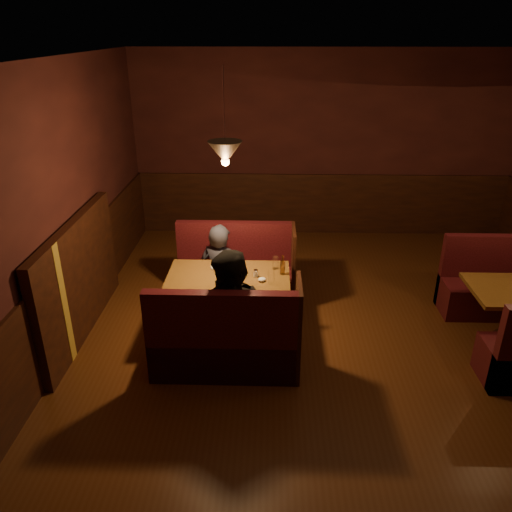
{
  "coord_description": "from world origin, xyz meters",
  "views": [
    {
      "loc": [
        -0.84,
        -4.39,
        3.15
      ],
      "look_at": [
        -0.98,
        0.4,
        0.95
      ],
      "focal_mm": 35.0,
      "sensor_mm": 36.0,
      "label": 1
    }
  ],
  "objects_px": {
    "main_bench_far": "(236,277)",
    "diner_b": "(234,299)",
    "diner_a": "(220,253)",
    "main_bench_near": "(226,347)",
    "main_table": "(230,289)",
    "second_bench_far": "(497,288)"
  },
  "relations": [
    {
      "from": "main_bench_far",
      "to": "diner_b",
      "type": "height_order",
      "value": "diner_b"
    },
    {
      "from": "diner_a",
      "to": "main_bench_near",
      "type": "bearing_deg",
      "value": 118.85
    },
    {
      "from": "diner_a",
      "to": "diner_b",
      "type": "distance_m",
      "value": 1.3
    },
    {
      "from": "main_table",
      "to": "main_bench_near",
      "type": "relative_size",
      "value": 0.91
    },
    {
      "from": "main_table",
      "to": "diner_a",
      "type": "xyz_separation_m",
      "value": [
        -0.16,
        0.58,
        0.17
      ]
    },
    {
      "from": "second_bench_far",
      "to": "diner_a",
      "type": "height_order",
      "value": "diner_a"
    },
    {
      "from": "second_bench_far",
      "to": "diner_b",
      "type": "relative_size",
      "value": 0.8
    },
    {
      "from": "second_bench_far",
      "to": "diner_b",
      "type": "distance_m",
      "value": 3.36
    },
    {
      "from": "main_bench_near",
      "to": "diner_b",
      "type": "distance_m",
      "value": 0.51
    },
    {
      "from": "main_bench_near",
      "to": "second_bench_far",
      "type": "distance_m",
      "value": 3.42
    },
    {
      "from": "diner_b",
      "to": "second_bench_far",
      "type": "bearing_deg",
      "value": 40.71
    },
    {
      "from": "main_table",
      "to": "diner_a",
      "type": "bearing_deg",
      "value": 105.76
    },
    {
      "from": "main_table",
      "to": "main_bench_near",
      "type": "xyz_separation_m",
      "value": [
        0.01,
        -0.75,
        -0.23
      ]
    },
    {
      "from": "diner_a",
      "to": "diner_b",
      "type": "height_order",
      "value": "diner_b"
    },
    {
      "from": "main_bench_far",
      "to": "second_bench_far",
      "type": "distance_m",
      "value": 3.16
    },
    {
      "from": "main_table",
      "to": "diner_b",
      "type": "bearing_deg",
      "value": -82.21
    },
    {
      "from": "main_table",
      "to": "second_bench_far",
      "type": "height_order",
      "value": "second_bench_far"
    },
    {
      "from": "main_bench_near",
      "to": "main_bench_far",
      "type": "bearing_deg",
      "value": 90.0
    },
    {
      "from": "main_bench_near",
      "to": "diner_b",
      "type": "bearing_deg",
      "value": 39.3
    },
    {
      "from": "main_table",
      "to": "main_bench_near",
      "type": "height_order",
      "value": "main_bench_near"
    },
    {
      "from": "main_bench_near",
      "to": "second_bench_far",
      "type": "relative_size",
      "value": 1.11
    },
    {
      "from": "main_bench_far",
      "to": "diner_a",
      "type": "relative_size",
      "value": 1.02
    }
  ]
}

